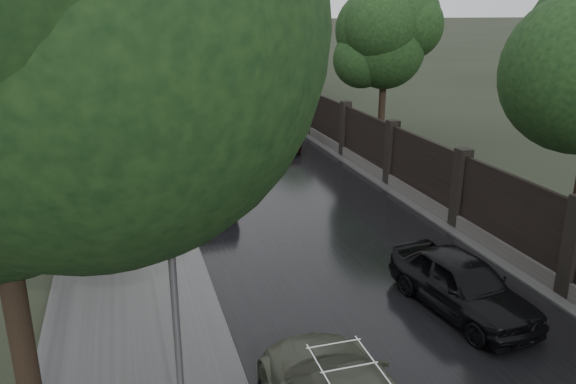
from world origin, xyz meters
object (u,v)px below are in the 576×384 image
(traffic_light, at_px, (152,100))
(car_right_near, at_px, (462,284))
(tree_right_c, at_px, (286,35))
(tree_right_b, at_px, (385,50))
(car_right_far, at_px, (273,137))
(tree_left_far, at_px, (76,40))
(lamp_post, at_px, (178,345))
(hatchback_left, at_px, (202,182))

(traffic_light, height_order, car_right_near, traffic_light)
(tree_right_c, bearing_deg, traffic_light, -128.18)
(tree_right_b, distance_m, car_right_far, 7.34)
(tree_left_far, height_order, car_right_near, tree_left_far)
(tree_left_far, height_order, lamp_post, tree_left_far)
(traffic_light, xyz_separation_m, hatchback_left, (1.09, -10.01, -1.61))
(tree_left_far, bearing_deg, tree_right_c, 32.83)
(car_right_near, bearing_deg, tree_left_far, 103.24)
(traffic_light, bearing_deg, car_right_far, -23.07)
(hatchback_left, distance_m, car_right_far, 8.91)
(tree_right_c, relative_size, lamp_post, 1.37)
(traffic_light, relative_size, car_right_far, 0.91)
(traffic_light, bearing_deg, tree_right_c, 51.82)
(tree_left_far, relative_size, car_right_far, 1.67)
(lamp_post, relative_size, car_right_far, 1.16)
(tree_right_b, height_order, hatchback_left, tree_right_b)
(tree_left_far, xyz_separation_m, tree_right_c, (15.50, 10.00, -0.29))
(car_right_near, bearing_deg, tree_right_c, 72.48)
(traffic_light, xyz_separation_m, car_right_far, (5.90, -2.51, -1.78))
(car_right_far, bearing_deg, traffic_light, 154.27)
(car_right_near, bearing_deg, car_right_far, 82.10)
(tree_left_far, height_order, tree_right_c, tree_left_far)
(traffic_light, height_order, hatchback_left, traffic_light)
(lamp_post, bearing_deg, tree_left_far, 95.21)
(tree_right_c, xyz_separation_m, lamp_post, (-12.90, -38.50, -2.28))
(traffic_light, bearing_deg, hatchback_left, -83.76)
(tree_left_far, xyz_separation_m, car_right_far, (9.60, -7.52, -4.63))
(lamp_post, bearing_deg, car_right_far, 71.55)
(car_right_near, bearing_deg, hatchback_left, 108.20)
(tree_right_c, distance_m, lamp_post, 40.67)
(traffic_light, relative_size, hatchback_left, 0.86)
(tree_right_b, height_order, car_right_far, tree_right_b)
(tree_right_c, xyz_separation_m, hatchback_left, (-10.71, -25.02, -4.16))
(tree_right_c, bearing_deg, tree_right_b, -90.00)
(hatchback_left, height_order, car_right_near, hatchback_left)
(car_right_far, bearing_deg, hatchback_left, -125.31)
(hatchback_left, distance_m, car_right_near, 10.92)
(lamp_post, distance_m, car_right_far, 22.21)
(tree_right_b, distance_m, hatchback_left, 13.46)
(tree_right_b, distance_m, car_right_near, 18.33)
(lamp_post, bearing_deg, traffic_light, 87.32)
(tree_left_far, bearing_deg, tree_right_b, -27.30)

